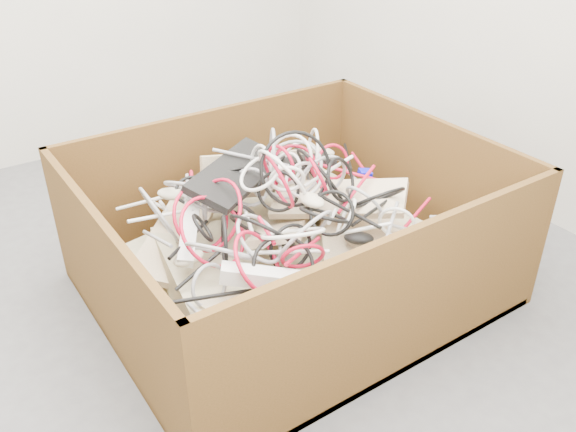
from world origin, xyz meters
TOP-DOWN VIEW (x-y plane):
  - ground at (0.00, 0.00)m, footprint 3.00×3.00m
  - cardboard_box at (0.27, -0.17)m, footprint 1.33×1.11m
  - keyboard_pile at (0.31, -0.14)m, footprint 1.03×0.98m
  - mice_scatter at (0.28, -0.23)m, footprint 0.90×0.76m
  - power_strip_left at (-0.08, -0.13)m, footprint 0.18×0.25m
  - power_strip_right at (0.02, -0.48)m, footprint 0.30×0.22m
  - vga_plug at (0.64, -0.14)m, footprint 0.06×0.06m
  - cable_tangle at (0.20, -0.17)m, footprint 1.16×0.91m

SIDE VIEW (x-z plane):
  - ground at x=0.00m, z-range 0.00..0.00m
  - cardboard_box at x=0.27m, z-range -0.14..0.41m
  - keyboard_pile at x=0.31m, z-range 0.12..0.46m
  - mice_scatter at x=0.28m, z-range 0.22..0.44m
  - power_strip_right at x=0.02m, z-range 0.30..0.40m
  - power_strip_left at x=-0.08m, z-range 0.30..0.41m
  - vga_plug at x=0.64m, z-range 0.36..0.38m
  - cable_tangle at x=0.20m, z-range 0.17..0.65m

